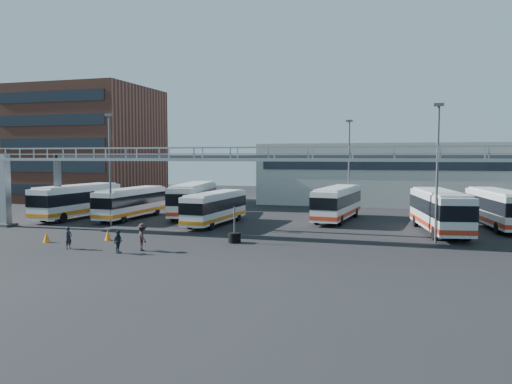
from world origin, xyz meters
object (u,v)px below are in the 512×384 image
(light_pole_left, at_px, (110,163))
(bus_8, at_px, (498,207))
(light_pole_back, at_px, (349,162))
(cone_left, at_px, (46,237))
(tire_stack, at_px, (235,237))
(bus_0, at_px, (78,200))
(pedestrian_d, at_px, (118,242))
(bus_2, at_px, (193,198))
(cone_right, at_px, (108,235))
(light_pole_mid, at_px, (437,165))
(pedestrian_c, at_px, (142,237))
(bus_3, at_px, (215,207))
(pedestrian_a, at_px, (69,238))
(bus_1, at_px, (131,202))
(bus_7, at_px, (440,210))
(bus_5, at_px, (337,202))

(light_pole_left, xyz_separation_m, bus_8, (33.67, 8.42, -3.85))
(light_pole_back, distance_m, bus_8, 15.25)
(cone_left, distance_m, tire_stack, 13.97)
(light_pole_back, relative_size, bus_0, 0.89)
(light_pole_back, height_order, pedestrian_d, light_pole_back)
(bus_2, relative_size, cone_right, 15.14)
(light_pole_mid, relative_size, pedestrian_c, 5.48)
(bus_2, bearing_deg, pedestrian_d, -90.66)
(bus_3, height_order, pedestrian_d, bus_3)
(light_pole_mid, bearing_deg, pedestrian_a, -158.12)
(bus_1, height_order, bus_7, bus_7)
(pedestrian_a, bearing_deg, bus_3, -16.86)
(bus_3, relative_size, cone_right, 12.92)
(bus_5, bearing_deg, bus_2, -170.83)
(light_pole_back, height_order, bus_8, light_pole_back)
(pedestrian_c, relative_size, tire_stack, 0.70)
(light_pole_mid, relative_size, bus_3, 1.01)
(light_pole_back, xyz_separation_m, cone_right, (-15.79, -20.95, -5.34))
(light_pole_left, relative_size, cone_left, 13.02)
(light_pole_left, bearing_deg, bus_3, 20.96)
(light_pole_back, xyz_separation_m, tire_stack, (-6.22, -19.18, -5.28))
(light_pole_back, distance_m, bus_0, 28.57)
(bus_5, height_order, cone_right, bus_5)
(pedestrian_c, xyz_separation_m, tire_stack, (4.94, 4.73, -0.48))
(bus_1, xyz_separation_m, pedestrian_d, (8.65, -16.24, -0.97))
(light_pole_back, bearing_deg, bus_0, -159.19)
(light_pole_back, distance_m, pedestrian_c, 26.83)
(bus_1, relative_size, bus_7, 0.87)
(bus_7, xyz_separation_m, cone_left, (-28.20, -13.15, -1.56))
(bus_1, relative_size, bus_5, 0.93)
(bus_1, distance_m, bus_3, 9.94)
(pedestrian_c, xyz_separation_m, cone_right, (-4.63, 2.97, -0.54))
(bus_7, xyz_separation_m, tire_stack, (-14.78, -9.29, -1.50))
(bus_2, distance_m, cone_left, 18.20)
(light_pole_left, relative_size, pedestrian_d, 6.63)
(bus_8, height_order, cone_right, bus_8)
(bus_7, relative_size, cone_left, 15.16)
(bus_0, relative_size, pedestrian_a, 7.41)
(cone_left, bearing_deg, pedestrian_c, -5.88)
(light_pole_back, distance_m, bus_7, 13.62)
(light_pole_left, relative_size, bus_2, 0.86)
(light_pole_left, xyz_separation_m, bus_1, (-0.90, 5.07, -3.99))
(light_pole_left, distance_m, bus_2, 10.40)
(light_pole_mid, bearing_deg, light_pole_back, 118.07)
(bus_8, distance_m, pedestrian_d, 32.52)
(bus_7, height_order, tire_stack, bus_7)
(bus_2, distance_m, bus_3, 6.90)
(light_pole_left, distance_m, light_pole_back, 24.41)
(bus_7, bearing_deg, bus_0, 170.44)
(light_pole_back, relative_size, bus_5, 0.91)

